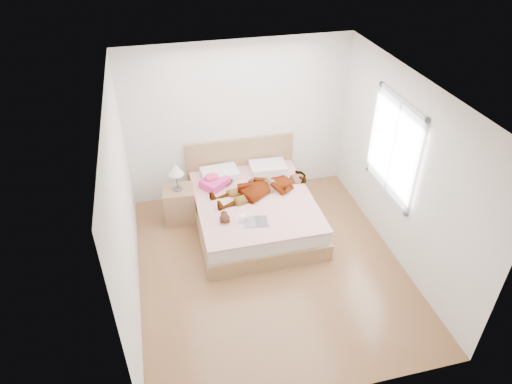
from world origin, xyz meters
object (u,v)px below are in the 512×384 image
woman (262,185)px  plush_toy (225,217)px  phone (225,173)px  nightstand (179,202)px  towel (214,181)px  magazine (255,222)px  bed (253,208)px  coffee_mug (243,218)px

woman → plush_toy: size_ratio=7.09×
phone → nightstand: 0.84m
plush_toy → nightstand: 1.05m
towel → magazine: towel is taller
magazine → plush_toy: bearing=162.7°
bed → plush_toy: 0.80m
plush_toy → towel: bearing=89.8°
woman → phone: woman is taller
bed → plush_toy: (-0.53, -0.51, 0.30)m
phone → bed: 0.71m
coffee_mug → plush_toy: plush_toy is taller
coffee_mug → nightstand: nightstand is taller
woman → towel: size_ratio=3.15×
coffee_mug → nightstand: bearing=131.3°
bed → magazine: (-0.12, -0.64, 0.24)m
woman → coffee_mug: bearing=-48.0°
woman → phone: size_ratio=18.54×
magazine → plush_toy: plush_toy is taller
nightstand → woman: bearing=-11.7°
woman → magazine: bearing=-35.1°
magazine → towel: bearing=111.4°
phone → magazine: (0.22, -1.12, -0.16)m
woman → coffee_mug: 0.80m
magazine → plush_toy: size_ratio=1.83×
phone → coffee_mug: size_ratio=0.61×
nightstand → plush_toy: bearing=-56.5°
towel → coffee_mug: 1.01m
coffee_mug → magazine: bearing=-20.9°
phone → magazine: phone is taller
bed → towel: (-0.53, 0.40, 0.32)m
phone → coffee_mug: 1.07m
bed → nightstand: size_ratio=2.05×
bed → nightstand: bearing=162.7°
towel → nightstand: size_ratio=0.50×
towel → coffee_mug: towel is taller
phone → magazine: bearing=-92.7°
woman → nightstand: bearing=-115.3°
woman → magazine: woman is taller
magazine → coffee_mug: coffee_mug is taller
phone → bed: bearing=-68.5°
woman → magazine: size_ratio=3.87×
bed → nightstand: nightstand is taller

